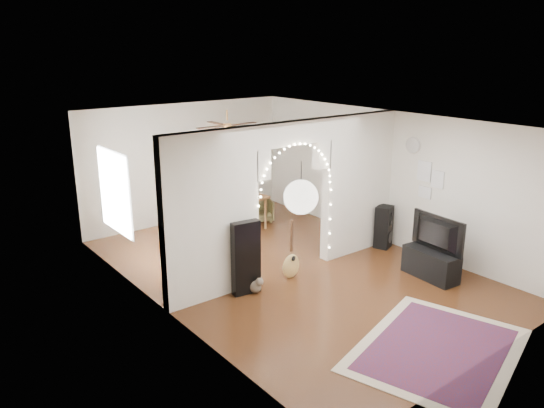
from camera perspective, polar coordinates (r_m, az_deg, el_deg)
floor at (r=9.69m, az=2.07°, el=-7.12°), size 7.50×7.50×0.00m
ceiling at (r=8.95m, az=2.26°, el=8.91°), size 5.00×7.50×0.02m
wall_back at (r=12.25m, az=-9.24°, el=4.40°), size 5.00×0.02×2.70m
wall_front at (r=6.96m, az=22.58°, el=-6.21°), size 5.00×0.02×2.70m
wall_left at (r=7.92m, az=-11.83°, el=-2.52°), size 0.02×7.50×2.70m
wall_right at (r=10.96m, az=12.23°, el=2.80°), size 0.02×7.50×2.70m
divider_wall at (r=9.21m, az=2.17°, el=1.03°), size 5.00×0.20×2.70m
fairy_lights at (r=9.08m, az=2.70°, el=1.61°), size 1.64×0.04×1.60m
window at (r=9.48m, az=-16.60°, el=1.26°), size 0.04×1.20×1.40m
wall_clock at (r=10.43m, az=14.94°, el=6.13°), size 0.03×0.31×0.31m
picture_frames at (r=10.32m, az=16.45°, el=2.49°), size 0.02×0.50×0.70m
paper_lantern at (r=6.04m, az=3.12°, el=0.74°), size 0.40×0.40×0.40m
ceiling_fan at (r=10.58m, az=-4.84°, el=8.43°), size 1.10×1.10×0.30m
area_rug at (r=7.68m, az=17.42°, el=-14.68°), size 2.95×2.53×0.02m
guitar_case at (r=8.60m, az=-2.82°, el=-5.81°), size 0.49×0.21×1.24m
acoustic_guitar at (r=9.23m, az=2.08°, el=-5.68°), size 0.39×0.22×0.91m
tabby_cat at (r=8.82m, az=-1.89°, el=-8.72°), size 0.25×0.48×0.31m
floor_speaker at (r=10.84m, az=11.93°, el=-2.43°), size 0.41×0.39×0.86m
media_console at (r=9.70m, az=16.70°, el=-6.22°), size 0.49×1.03×0.50m
tv at (r=9.50m, az=16.98°, el=-3.10°), size 0.24×1.08×0.62m
bookcase at (r=12.24m, az=-7.91°, el=1.80°), size 1.58×0.50×1.60m
dining_table at (r=11.48m, az=-3.70°, el=0.31°), size 1.28×0.93×0.76m
flower_vase at (r=11.43m, az=-3.72°, el=1.13°), size 0.20×0.20×0.19m
dining_chair_left at (r=10.52m, az=-9.38°, el=-3.86°), size 0.71×0.72×0.51m
dining_chair_right at (r=12.23m, az=-1.38°, el=-0.66°), size 0.73×0.74×0.53m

